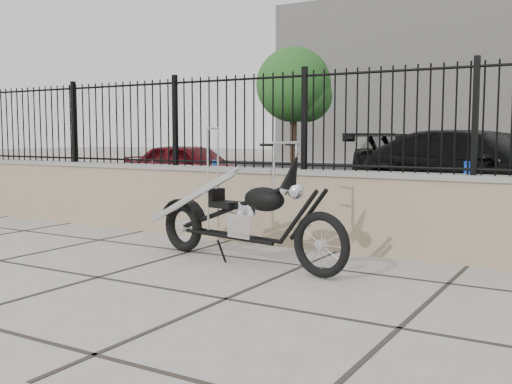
% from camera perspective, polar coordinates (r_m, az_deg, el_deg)
% --- Properties ---
extents(ground_plane, '(90.00, 90.00, 0.00)m').
position_cam_1_polar(ground_plane, '(6.09, -14.84, -7.88)').
color(ground_plane, '#99968E').
rests_on(ground_plane, ground).
extents(parking_lot, '(30.00, 30.00, 0.00)m').
position_cam_1_polar(parking_lot, '(17.22, 16.34, 0.67)').
color(parking_lot, black).
rests_on(parking_lot, ground).
extents(retaining_wall, '(14.00, 0.36, 0.96)m').
position_cam_1_polar(retaining_wall, '(7.93, -1.93, -1.08)').
color(retaining_wall, gray).
rests_on(retaining_wall, ground_plane).
extents(iron_fence, '(14.00, 0.08, 1.20)m').
position_cam_1_polar(iron_fence, '(7.88, -1.96, 6.74)').
color(iron_fence, black).
rests_on(iron_fence, retaining_wall).
extents(background_building, '(22.00, 6.00, 8.00)m').
position_cam_1_polar(background_building, '(31.03, 23.12, 9.92)').
color(background_building, beige).
rests_on(background_building, ground_plane).
extents(chopper_motorcycle, '(2.53, 0.90, 1.50)m').
position_cam_1_polar(chopper_motorcycle, '(6.43, -1.37, -0.22)').
color(chopper_motorcycle, black).
rests_on(chopper_motorcycle, ground_plane).
extents(car_red, '(3.55, 1.52, 1.20)m').
position_cam_1_polar(car_red, '(14.26, -6.20, 2.31)').
color(car_red, '#500B10').
rests_on(car_red, parking_lot).
extents(car_black, '(5.47, 3.58, 1.47)m').
position_cam_1_polar(car_black, '(11.32, 20.76, 1.85)').
color(car_black, black).
rests_on(car_black, parking_lot).
extents(bollard_a, '(0.14, 0.14, 0.91)m').
position_cam_1_polar(bollard_a, '(11.34, -3.93, 0.77)').
color(bollard_a, '#0B3AAE').
rests_on(bollard_a, ground_plane).
extents(bollard_b, '(0.13, 0.13, 1.01)m').
position_cam_1_polar(bollard_b, '(8.97, 19.49, -0.47)').
color(bollard_b, blue).
rests_on(bollard_b, ground_plane).
extents(tree_left, '(2.91, 2.91, 4.91)m').
position_cam_1_polar(tree_left, '(23.66, 3.61, 10.48)').
color(tree_left, '#382619').
rests_on(tree_left, ground_plane).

